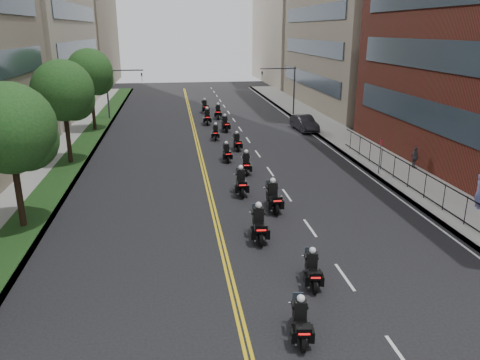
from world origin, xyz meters
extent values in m
cube|color=gray|center=(12.00, 25.00, 0.07)|extent=(4.00, 90.00, 0.15)
cube|color=gray|center=(-12.00, 25.00, 0.07)|extent=(4.00, 90.00, 0.15)
cube|color=#163915|center=(-11.20, 25.00, 0.17)|extent=(2.00, 90.00, 0.04)
cube|color=#333F4C|center=(13.95, 17.00, 3.50)|extent=(0.12, 25.80, 1.80)
cube|color=#333F4C|center=(13.95, 17.00, 7.50)|extent=(0.12, 25.80, 1.80)
cube|color=#333F4C|center=(13.95, 48.00, 3.50)|extent=(0.12, 24.08, 1.80)
cube|color=#333F4C|center=(13.95, 48.00, 7.50)|extent=(0.12, 24.08, 1.80)
cube|color=#333F4C|center=(13.95, 48.00, 11.50)|extent=(0.12, 24.08, 1.80)
cube|color=#AAA089|center=(21.50, 78.00, 13.00)|extent=(15.00, 28.00, 26.00)
cube|color=#333F4C|center=(-13.95, 48.00, 3.50)|extent=(0.12, 24.08, 1.80)
cube|color=#333F4C|center=(-13.95, 48.00, 7.50)|extent=(0.12, 24.08, 1.80)
cube|color=#333F4C|center=(-13.95, 48.00, 11.50)|extent=(0.12, 24.08, 1.80)
cube|color=gray|center=(-22.00, 78.00, 13.00)|extent=(16.00, 28.00, 26.00)
cube|color=black|center=(11.00, 12.00, 1.60)|extent=(0.05, 28.00, 0.05)
cube|color=black|center=(11.00, 12.00, 0.30)|extent=(0.05, 28.00, 0.05)
cylinder|color=black|center=(-11.20, 12.00, 2.42)|extent=(0.32, 0.32, 4.83)
sphere|color=#18491C|center=(-11.20, 12.00, 5.18)|extent=(4.40, 4.40, 4.40)
sphere|color=#18491C|center=(-10.60, 12.40, 4.49)|extent=(3.08, 3.08, 3.08)
cylinder|color=black|center=(-11.20, 24.00, 2.55)|extent=(0.32, 0.32, 5.11)
sphere|color=#18491C|center=(-11.20, 24.00, 5.47)|extent=(4.40, 4.40, 4.40)
sphere|color=#18491C|center=(-10.60, 24.40, 4.75)|extent=(3.08, 3.08, 3.08)
cylinder|color=black|center=(-11.20, 36.00, 2.69)|extent=(0.32, 0.32, 5.39)
sphere|color=#18491C|center=(-11.20, 36.00, 5.78)|extent=(4.40, 4.40, 4.40)
sphere|color=#18491C|center=(-10.60, 36.40, 5.00)|extent=(3.08, 3.08, 3.08)
cylinder|color=#3F3F44|center=(10.50, 42.00, 2.80)|extent=(0.18, 0.18, 5.60)
cylinder|color=#3F3F44|center=(8.50, 42.00, 5.40)|extent=(4.00, 0.14, 0.14)
imported|color=black|center=(6.70, 42.00, 4.60)|extent=(0.16, 0.20, 1.00)
cylinder|color=#3F3F44|center=(-10.50, 42.00, 2.80)|extent=(0.18, 0.18, 5.60)
cylinder|color=#3F3F44|center=(-8.50, 42.00, 5.40)|extent=(4.00, 0.14, 0.14)
imported|color=black|center=(-6.70, 42.00, 4.60)|extent=(0.16, 0.20, 1.00)
cylinder|color=black|center=(0.26, 0.75, 0.31)|extent=(0.21, 0.63, 0.62)
cylinder|color=black|center=(0.45, 2.20, 0.31)|extent=(0.21, 0.63, 0.62)
cube|color=black|center=(0.36, 1.48, 0.57)|extent=(0.54, 1.27, 0.37)
cube|color=silver|center=(0.36, 1.52, 0.36)|extent=(0.41, 0.54, 0.27)
cube|color=black|center=(0.26, 0.75, 0.79)|extent=(0.52, 0.44, 0.29)
cube|color=red|center=(0.23, 0.56, 0.77)|extent=(0.37, 0.08, 0.06)
cube|color=black|center=(0.36, 1.52, 1.02)|extent=(0.43, 0.31, 0.57)
sphere|color=white|center=(0.36, 1.53, 1.41)|extent=(0.26, 0.26, 0.26)
cylinder|color=black|center=(1.60, 3.98, 0.31)|extent=(0.21, 0.64, 0.63)
cylinder|color=black|center=(1.80, 5.45, 0.31)|extent=(0.21, 0.64, 0.63)
cube|color=black|center=(1.70, 4.72, 0.57)|extent=(0.55, 1.29, 0.37)
cube|color=silver|center=(1.71, 4.76, 0.36)|extent=(0.42, 0.55, 0.28)
cube|color=black|center=(1.60, 3.98, 0.79)|extent=(0.53, 0.45, 0.30)
cube|color=red|center=(1.58, 3.79, 0.78)|extent=(0.37, 0.08, 0.06)
cube|color=black|center=(1.71, 4.76, 1.03)|extent=(0.44, 0.31, 0.57)
sphere|color=white|center=(1.71, 4.77, 1.42)|extent=(0.27, 0.27, 0.27)
cylinder|color=black|center=(0.31, 8.25, 0.38)|extent=(0.20, 0.76, 0.75)
cylinder|color=black|center=(0.43, 10.02, 0.38)|extent=(0.20, 0.76, 0.75)
cube|color=black|center=(0.37, 9.13, 0.69)|extent=(0.56, 1.52, 0.44)
cube|color=silver|center=(0.37, 9.19, 0.43)|extent=(0.46, 0.63, 0.33)
cube|color=black|center=(0.31, 8.25, 0.95)|extent=(0.60, 0.50, 0.35)
cube|color=red|center=(0.30, 8.02, 0.93)|extent=(0.44, 0.06, 0.08)
cube|color=black|center=(0.37, 9.19, 1.24)|extent=(0.51, 0.34, 0.69)
sphere|color=white|center=(0.38, 9.20, 1.70)|extent=(0.32, 0.32, 0.32)
cylinder|color=black|center=(1.85, 11.89, 0.37)|extent=(0.17, 0.75, 0.75)
cylinder|color=black|center=(1.82, 13.65, 0.37)|extent=(0.17, 0.75, 0.75)
cube|color=black|center=(1.84, 12.77, 0.68)|extent=(0.49, 1.49, 0.44)
cube|color=silver|center=(1.84, 12.82, 0.43)|extent=(0.43, 0.61, 0.33)
cube|color=black|center=(1.85, 11.89, 0.95)|extent=(0.58, 0.47, 0.35)
cube|color=red|center=(1.85, 11.66, 0.92)|extent=(0.44, 0.04, 0.08)
cube|color=black|center=(1.84, 12.82, 1.23)|extent=(0.49, 0.32, 0.68)
sphere|color=white|center=(1.84, 12.84, 1.69)|extent=(0.32, 0.32, 0.32)
cylinder|color=black|center=(0.42, 14.83, 0.36)|extent=(0.19, 0.74, 0.73)
cylinder|color=black|center=(0.51, 16.55, 0.36)|extent=(0.19, 0.74, 0.73)
cube|color=black|center=(0.46, 15.69, 0.66)|extent=(0.52, 1.47, 0.43)
cube|color=silver|center=(0.47, 15.74, 0.42)|extent=(0.44, 0.61, 0.32)
cube|color=black|center=(0.42, 14.83, 0.92)|extent=(0.58, 0.48, 0.34)
cube|color=red|center=(0.41, 14.61, 0.90)|extent=(0.43, 0.05, 0.08)
cube|color=black|center=(0.47, 15.74, 1.20)|extent=(0.49, 0.32, 0.66)
sphere|color=white|center=(0.47, 15.76, 1.65)|extent=(0.31, 0.31, 0.31)
cylinder|color=black|center=(1.36, 19.16, 0.34)|extent=(0.22, 0.69, 0.68)
cylinder|color=black|center=(1.56, 20.74, 0.34)|extent=(0.22, 0.69, 0.68)
cube|color=black|center=(1.46, 19.95, 0.62)|extent=(0.59, 1.38, 0.40)
cube|color=silver|center=(1.46, 20.00, 0.39)|extent=(0.44, 0.59, 0.30)
cube|color=black|center=(1.36, 19.16, 0.85)|extent=(0.57, 0.48, 0.32)
cube|color=red|center=(1.33, 18.95, 0.83)|extent=(0.40, 0.08, 0.07)
cube|color=black|center=(1.46, 20.00, 1.11)|extent=(0.47, 0.33, 0.62)
sphere|color=white|center=(1.46, 20.01, 1.53)|extent=(0.29, 0.29, 0.29)
cylinder|color=black|center=(0.48, 22.58, 0.31)|extent=(0.15, 0.62, 0.62)
cylinder|color=black|center=(0.43, 24.03, 0.31)|extent=(0.15, 0.62, 0.62)
cube|color=black|center=(0.45, 23.30, 0.56)|extent=(0.43, 1.24, 0.36)
cube|color=silver|center=(0.45, 23.35, 0.35)|extent=(0.36, 0.51, 0.27)
cube|color=black|center=(0.48, 22.58, 0.78)|extent=(0.49, 0.40, 0.29)
cube|color=red|center=(0.49, 22.39, 0.76)|extent=(0.36, 0.04, 0.06)
cube|color=black|center=(0.45, 23.35, 1.02)|extent=(0.41, 0.27, 0.56)
sphere|color=white|center=(0.45, 23.36, 1.40)|extent=(0.26, 0.26, 0.26)
cylinder|color=black|center=(1.73, 25.87, 0.32)|extent=(0.15, 0.64, 0.64)
cylinder|color=black|center=(1.69, 27.38, 0.32)|extent=(0.15, 0.64, 0.64)
cube|color=black|center=(1.71, 26.63, 0.58)|extent=(0.43, 1.28, 0.38)
cube|color=silver|center=(1.71, 26.67, 0.37)|extent=(0.37, 0.53, 0.28)
cube|color=black|center=(1.73, 25.87, 0.81)|extent=(0.50, 0.41, 0.30)
cube|color=red|center=(1.74, 25.67, 0.79)|extent=(0.38, 0.04, 0.07)
cube|color=black|center=(1.71, 26.67, 1.06)|extent=(0.42, 0.28, 0.58)
sphere|color=white|center=(1.71, 26.68, 1.45)|extent=(0.27, 0.27, 0.27)
cylinder|color=black|center=(0.22, 30.00, 0.31)|extent=(0.21, 0.64, 0.63)
cylinder|color=black|center=(0.40, 31.47, 0.31)|extent=(0.21, 0.64, 0.63)
cube|color=black|center=(0.31, 30.74, 0.57)|extent=(0.54, 1.29, 0.37)
cube|color=silver|center=(0.31, 30.78, 0.36)|extent=(0.41, 0.55, 0.28)
cube|color=black|center=(0.22, 30.00, 0.80)|extent=(0.53, 0.45, 0.30)
cube|color=red|center=(0.19, 29.81, 0.78)|extent=(0.37, 0.07, 0.06)
cube|color=black|center=(0.31, 30.78, 1.04)|extent=(0.44, 0.31, 0.57)
sphere|color=white|center=(0.32, 30.79, 1.43)|extent=(0.27, 0.27, 0.27)
cylinder|color=black|center=(1.63, 33.47, 0.35)|extent=(0.20, 0.71, 0.70)
cylinder|color=black|center=(1.50, 35.10, 0.35)|extent=(0.20, 0.71, 0.70)
cube|color=black|center=(1.57, 34.28, 0.63)|extent=(0.54, 1.41, 0.41)
cube|color=silver|center=(1.56, 34.33, 0.40)|extent=(0.43, 0.59, 0.31)
cube|color=black|center=(1.63, 33.47, 0.88)|extent=(0.56, 0.47, 0.33)
cube|color=red|center=(1.65, 33.25, 0.86)|extent=(0.41, 0.06, 0.07)
cube|color=black|center=(1.56, 34.33, 1.15)|extent=(0.47, 0.32, 0.63)
sphere|color=white|center=(1.56, 34.34, 1.58)|extent=(0.30, 0.30, 0.30)
cylinder|color=black|center=(0.05, 37.22, 0.37)|extent=(0.19, 0.75, 0.74)
cylinder|color=black|center=(0.14, 38.96, 0.37)|extent=(0.19, 0.75, 0.74)
cube|color=black|center=(0.09, 38.09, 0.68)|extent=(0.54, 1.50, 0.44)
cube|color=silver|center=(0.10, 38.14, 0.43)|extent=(0.45, 0.62, 0.33)
cube|color=black|center=(0.05, 37.22, 0.94)|extent=(0.59, 0.49, 0.35)
cube|color=red|center=(0.04, 36.99, 0.92)|extent=(0.44, 0.06, 0.08)
cube|color=black|center=(0.10, 38.14, 1.22)|extent=(0.50, 0.33, 0.68)
sphere|color=white|center=(0.10, 38.16, 1.68)|extent=(0.32, 0.32, 0.32)
cylinder|color=black|center=(1.49, 40.42, 0.36)|extent=(0.21, 0.73, 0.72)
cylinder|color=black|center=(1.63, 42.12, 0.36)|extent=(0.21, 0.73, 0.72)
cube|color=black|center=(1.56, 41.27, 0.66)|extent=(0.56, 1.47, 0.43)
cube|color=silver|center=(1.56, 41.32, 0.41)|extent=(0.45, 0.62, 0.32)
cube|color=black|center=(1.49, 40.42, 0.91)|extent=(0.59, 0.49, 0.34)
cube|color=red|center=(1.47, 40.20, 0.89)|extent=(0.43, 0.07, 0.07)
cube|color=black|center=(1.56, 41.32, 1.19)|extent=(0.49, 0.33, 0.66)
sphere|color=white|center=(1.56, 41.33, 1.64)|extent=(0.31, 0.31, 0.31)
cylinder|color=black|center=(0.42, 44.23, 0.36)|extent=(0.23, 0.73, 0.72)
cylinder|color=black|center=(0.22, 45.92, 0.36)|extent=(0.23, 0.73, 0.72)
cube|color=black|center=(0.32, 45.08, 0.66)|extent=(0.61, 1.47, 0.42)
cube|color=silver|center=(0.31, 45.13, 0.41)|extent=(0.47, 0.63, 0.32)
cube|color=black|center=(0.42, 44.23, 0.91)|extent=(0.60, 0.51, 0.34)
cube|color=red|center=(0.44, 44.01, 0.89)|extent=(0.43, 0.08, 0.07)
cube|color=black|center=(0.31, 45.13, 1.19)|extent=(0.50, 0.35, 0.66)
sphere|color=white|center=(0.31, 45.14, 1.63)|extent=(0.31, 0.31, 0.31)
imported|color=black|center=(9.40, 33.40, 0.75)|extent=(1.97, 4.68, 1.50)
imported|color=#555D9C|center=(13.13, 11.06, 1.13)|extent=(0.63, 0.81, 1.96)
imported|color=#3A3C41|center=(13.50, 18.95, 0.91)|extent=(0.37, 0.89, 1.52)
camera|label=1|loc=(-3.43, -11.16, 9.64)|focal=35.00mm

